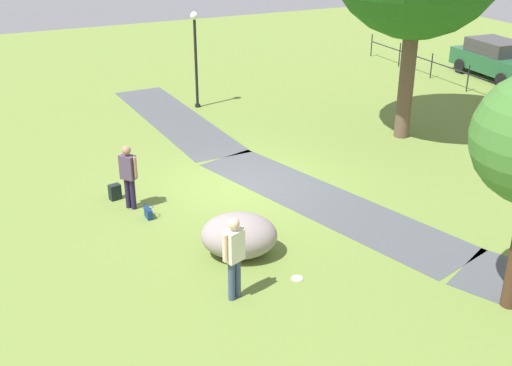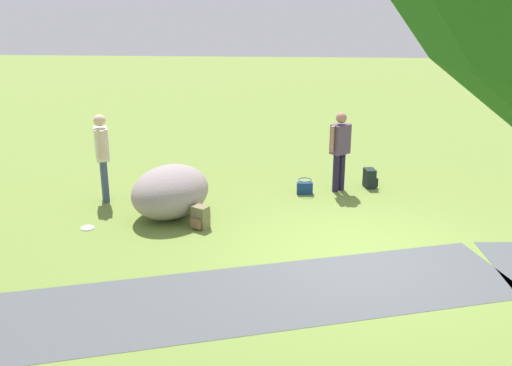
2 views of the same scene
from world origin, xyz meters
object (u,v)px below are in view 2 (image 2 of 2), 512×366
Objects in this scene: lawn_boulder at (170,191)px; frisbee_on_grass at (88,228)px; handbag_on_grass at (305,187)px; woman_with_handbag at (340,146)px; spare_backpack_on_lawn at (370,178)px; man_near_boulder at (102,151)px; backpack_by_boulder at (200,217)px.

lawn_boulder reaches higher than frisbee_on_grass.
lawn_boulder reaches higher than handbag_on_grass.
woman_with_handbag reaches higher than lawn_boulder.
handbag_on_grass is at bearing 19.36° from spare_backpack_on_lawn.
woman_with_handbag is at bearing 19.87° from spare_backpack_on_lawn.
frisbee_on_grass is at bearing 93.00° from man_near_boulder.
frisbee_on_grass is (-0.07, 1.40, -0.99)m from man_near_boulder.
lawn_boulder is 3.55m from woman_with_handbag.
lawn_boulder is at bearing -41.30° from backpack_by_boulder.
woman_with_handbag is 1.04m from spare_backpack_on_lawn.
spare_backpack_on_lawn is 1.74× the size of frisbee_on_grass.
handbag_on_grass is 1.44m from spare_backpack_on_lawn.
lawn_boulder is 5.03× the size of backpack_by_boulder.
woman_with_handbag is 4.67m from man_near_boulder.
man_near_boulder is (4.60, 0.81, 0.05)m from woman_with_handbag.
woman_with_handbag is 1.09m from handbag_on_grass.
man_near_boulder is 2.53m from backpack_by_boulder.
spare_backpack_on_lawn is (-1.36, -0.48, 0.05)m from handbag_on_grass.
lawn_boulder reaches higher than backpack_by_boulder.
handbag_on_grass is at bearing -152.84° from frisbee_on_grass.
woman_with_handbag reaches higher than frisbee_on_grass.
woman_with_handbag is at bearing -154.04° from frisbee_on_grass.
lawn_boulder is 1.17× the size of man_near_boulder.
woman_with_handbag is at bearing -154.31° from lawn_boulder.
woman_with_handbag is at bearing -161.14° from handbag_on_grass.
woman_with_handbag is 5.06× the size of handbag_on_grass.
spare_backpack_on_lawn is (-3.23, -2.30, 0.00)m from backpack_by_boulder.
woman_with_handbag reaches higher than backpack_by_boulder.
backpack_by_boulder is (1.87, 1.83, 0.05)m from handbag_on_grass.
woman_with_handbag is at bearing -141.15° from backpack_by_boulder.
woman_with_handbag reaches higher than spare_backpack_on_lawn.
spare_backpack_on_lawn is at bearing -168.72° from man_near_boulder.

